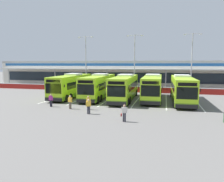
% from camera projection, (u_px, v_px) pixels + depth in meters
% --- Properties ---
extents(ground_plane, '(200.00, 200.00, 0.00)m').
position_uv_depth(ground_plane, '(115.00, 107.00, 26.83)').
color(ground_plane, '#605E5B').
extents(terminal_building, '(70.00, 13.00, 6.00)m').
position_uv_depth(terminal_building, '(140.00, 73.00, 52.38)').
color(terminal_building, beige).
rests_on(terminal_building, ground).
extents(red_barrier_wall, '(60.00, 0.40, 1.10)m').
position_uv_depth(red_barrier_wall, '(132.00, 89.00, 40.73)').
color(red_barrier_wall, maroon).
rests_on(red_barrier_wall, ground).
extents(coach_bus_leftmost, '(3.01, 12.19, 3.78)m').
position_uv_depth(coach_bus_leftmost, '(72.00, 86.00, 34.73)').
color(coach_bus_leftmost, '#9ED11E').
rests_on(coach_bus_leftmost, ground).
extents(coach_bus_left_centre, '(3.01, 12.19, 3.78)m').
position_uv_depth(coach_bus_left_centre, '(99.00, 87.00, 33.53)').
color(coach_bus_left_centre, '#9ED11E').
rests_on(coach_bus_left_centre, ground).
extents(coach_bus_centre, '(3.01, 12.19, 3.78)m').
position_uv_depth(coach_bus_centre, '(125.00, 88.00, 31.88)').
color(coach_bus_centre, '#9ED11E').
rests_on(coach_bus_centre, ground).
extents(coach_bus_right_centre, '(3.01, 12.19, 3.78)m').
position_uv_depth(coach_bus_right_centre, '(152.00, 88.00, 32.14)').
color(coach_bus_right_centre, '#9ED11E').
rests_on(coach_bus_right_centre, ground).
extents(coach_bus_rightmost, '(3.01, 12.19, 3.78)m').
position_uv_depth(coach_bus_rightmost, '(182.00, 89.00, 30.03)').
color(coach_bus_rightmost, '#9ED11E').
rests_on(coach_bus_rightmost, ground).
extents(bay_stripe_far_west, '(0.14, 13.00, 0.01)m').
position_uv_depth(bay_stripe_far_west, '(60.00, 97.00, 35.10)').
color(bay_stripe_far_west, silver).
rests_on(bay_stripe_far_west, ground).
extents(bay_stripe_west, '(0.14, 13.00, 0.01)m').
position_uv_depth(bay_stripe_west, '(84.00, 98.00, 34.10)').
color(bay_stripe_west, silver).
rests_on(bay_stripe_west, ground).
extents(bay_stripe_mid_west, '(0.14, 13.00, 0.01)m').
position_uv_depth(bay_stripe_mid_west, '(110.00, 99.00, 33.11)').
color(bay_stripe_mid_west, silver).
rests_on(bay_stripe_mid_west, ground).
extents(bay_stripe_centre, '(0.14, 13.00, 0.01)m').
position_uv_depth(bay_stripe_centre, '(137.00, 100.00, 32.12)').
color(bay_stripe_centre, silver).
rests_on(bay_stripe_centre, ground).
extents(bay_stripe_mid_east, '(0.14, 13.00, 0.01)m').
position_uv_depth(bay_stripe_mid_east, '(166.00, 101.00, 31.12)').
color(bay_stripe_mid_east, silver).
rests_on(bay_stripe_mid_east, ground).
extents(bay_stripe_east, '(0.14, 13.00, 0.01)m').
position_uv_depth(bay_stripe_east, '(197.00, 102.00, 30.13)').
color(bay_stripe_east, silver).
rests_on(bay_stripe_east, ground).
extents(pedestrian_with_handbag, '(0.64, 0.32, 1.62)m').
position_uv_depth(pedestrian_with_handbag, '(124.00, 113.00, 19.86)').
color(pedestrian_with_handbag, '#33333D').
rests_on(pedestrian_with_handbag, ground).
extents(pedestrian_in_dark_coat, '(0.54, 0.34, 1.62)m').
position_uv_depth(pedestrian_in_dark_coat, '(70.00, 102.00, 25.54)').
color(pedestrian_in_dark_coat, '#4C4238').
rests_on(pedestrian_in_dark_coat, ground).
extents(pedestrian_child, '(0.52, 0.35, 1.62)m').
position_uv_depth(pedestrian_child, '(89.00, 106.00, 22.95)').
color(pedestrian_child, '#33333D').
rests_on(pedestrian_child, ground).
extents(pedestrian_near_bin, '(0.53, 0.30, 1.62)m').
position_uv_depth(pedestrian_near_bin, '(51.00, 100.00, 26.81)').
color(pedestrian_near_bin, black).
rests_on(pedestrian_near_bin, ground).
extents(pedestrian_approaching_bus, '(0.53, 0.30, 1.62)m').
position_uv_depth(pedestrian_approaching_bus, '(88.00, 102.00, 25.16)').
color(pedestrian_approaching_bus, '#33333D').
rests_on(pedestrian_approaching_bus, ground).
extents(lamp_post_west, '(3.24, 0.28, 11.00)m').
position_uv_depth(lamp_post_west, '(86.00, 59.00, 44.65)').
color(lamp_post_west, '#9E9EA3').
rests_on(lamp_post_west, ground).
extents(lamp_post_centre, '(3.24, 0.28, 11.00)m').
position_uv_depth(lamp_post_centre, '(134.00, 59.00, 42.25)').
color(lamp_post_centre, '#9E9EA3').
rests_on(lamp_post_centre, ground).
extents(lamp_post_east, '(3.24, 0.28, 11.00)m').
position_uv_depth(lamp_post_east, '(192.00, 59.00, 40.15)').
color(lamp_post_east, '#9E9EA3').
rests_on(lamp_post_east, ground).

